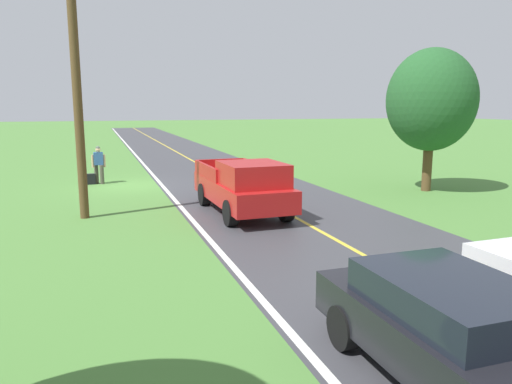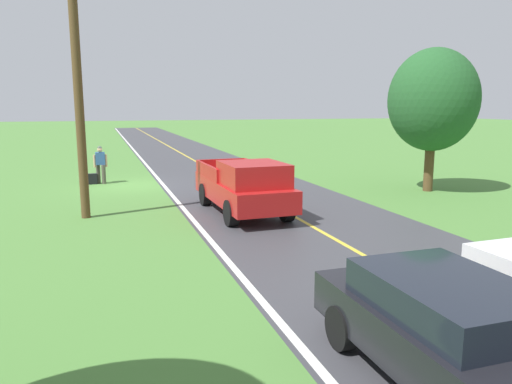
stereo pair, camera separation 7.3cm
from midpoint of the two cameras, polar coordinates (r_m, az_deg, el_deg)
The scene contains 10 objects.
ground_plane at distance 22.67m, azimuth -14.62°, elevation 0.73°, with size 200.00×200.00×0.00m, color #4C7F38.
road_surface at distance 23.41m, azimuth -3.31°, elevation 1.33°, with size 6.84×120.00×0.00m, color #3D3D42.
lane_edge_line at distance 22.80m, azimuth -11.19°, elevation 0.93°, with size 0.16×117.60×0.00m, color silver.
lane_centre_line at distance 23.41m, azimuth -3.31°, elevation 1.34°, with size 0.14×117.60×0.00m, color gold.
hitchhiker_walking at distance 23.57m, azimuth -18.11°, elevation 3.31°, with size 0.62×0.51×1.75m.
suitcase_carried at distance 23.55m, azimuth -19.01°, elevation 1.45°, with size 0.20×0.46×0.49m, color black.
pickup_truck_passing at distance 16.03m, azimuth -1.54°, elevation 0.77°, with size 2.20×5.45×1.82m.
tree_far_side_near at distance 21.59m, azimuth 19.82°, elevation 10.11°, with size 3.66×3.66×5.91m.
sedan_ahead_same_lane at distance 6.83m, azimuth 22.24°, elevation -15.00°, with size 1.94×4.41×1.41m.
utility_pole_roadside at distance 16.24m, azimuth -20.34°, elevation 9.65°, with size 0.28×0.28×7.23m, color brown.
Camera 1 is at (1.42, 22.34, 3.57)m, focal length 34.03 mm.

